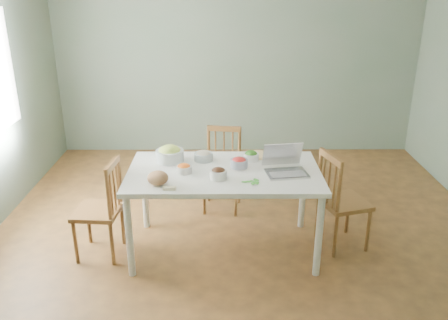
{
  "coord_description": "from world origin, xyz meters",
  "views": [
    {
      "loc": [
        -0.2,
        -3.99,
        2.4
      ],
      "look_at": [
        -0.19,
        -0.19,
        0.9
      ],
      "focal_mm": 37.53,
      "sensor_mm": 36.0,
      "label": 1
    }
  ],
  "objects_px": {
    "laptop": "(287,162)",
    "dining_table": "(224,211)",
    "chair_right": "(344,200)",
    "chair_far": "(222,171)",
    "chair_left": "(97,209)",
    "bowl_squash": "(170,154)",
    "bread_boule": "(158,178)"
  },
  "relations": [
    {
      "from": "laptop",
      "to": "dining_table",
      "type": "bearing_deg",
      "value": 162.31
    },
    {
      "from": "chair_right",
      "to": "laptop",
      "type": "bearing_deg",
      "value": 88.99
    },
    {
      "from": "dining_table",
      "to": "chair_far",
      "type": "relative_size",
      "value": 1.9
    },
    {
      "from": "chair_left",
      "to": "bowl_squash",
      "type": "relative_size",
      "value": 3.56
    },
    {
      "from": "dining_table",
      "to": "laptop",
      "type": "relative_size",
      "value": 4.83
    },
    {
      "from": "chair_left",
      "to": "bowl_squash",
      "type": "xyz_separation_m",
      "value": [
        0.64,
        0.3,
        0.41
      ]
    },
    {
      "from": "bread_boule",
      "to": "bowl_squash",
      "type": "distance_m",
      "value": 0.51
    },
    {
      "from": "bowl_squash",
      "to": "chair_left",
      "type": "bearing_deg",
      "value": -154.95
    },
    {
      "from": "laptop",
      "to": "chair_left",
      "type": "bearing_deg",
      "value": 170.89
    },
    {
      "from": "chair_left",
      "to": "laptop",
      "type": "xyz_separation_m",
      "value": [
        1.68,
        -0.01,
        0.46
      ]
    },
    {
      "from": "dining_table",
      "to": "bowl_squash",
      "type": "distance_m",
      "value": 0.72
    },
    {
      "from": "chair_far",
      "to": "bread_boule",
      "type": "relative_size",
      "value": 5.15
    },
    {
      "from": "chair_left",
      "to": "chair_right",
      "type": "xyz_separation_m",
      "value": [
        2.25,
        0.15,
        0.01
      ]
    },
    {
      "from": "chair_right",
      "to": "bread_boule",
      "type": "bearing_deg",
      "value": 85.67
    },
    {
      "from": "chair_right",
      "to": "chair_far",
      "type": "bearing_deg",
      "value": 39.99
    },
    {
      "from": "chair_left",
      "to": "bowl_squash",
      "type": "bearing_deg",
      "value": 119.13
    },
    {
      "from": "chair_far",
      "to": "bread_boule",
      "type": "distance_m",
      "value": 1.29
    },
    {
      "from": "bread_boule",
      "to": "laptop",
      "type": "height_order",
      "value": "laptop"
    },
    {
      "from": "chair_left",
      "to": "chair_right",
      "type": "height_order",
      "value": "chair_right"
    },
    {
      "from": "chair_right",
      "to": "laptop",
      "type": "relative_size",
      "value": 2.67
    },
    {
      "from": "dining_table",
      "to": "bread_boule",
      "type": "xyz_separation_m",
      "value": [
        -0.54,
        -0.29,
        0.45
      ]
    },
    {
      "from": "bread_boule",
      "to": "bowl_squash",
      "type": "xyz_separation_m",
      "value": [
        0.05,
        0.51,
        0.02
      ]
    },
    {
      "from": "chair_left",
      "to": "bread_boule",
      "type": "height_order",
      "value": "chair_left"
    },
    {
      "from": "chair_far",
      "to": "chair_left",
      "type": "bearing_deg",
      "value": -133.13
    },
    {
      "from": "dining_table",
      "to": "bowl_squash",
      "type": "xyz_separation_m",
      "value": [
        -0.5,
        0.22,
        0.47
      ]
    },
    {
      "from": "bread_boule",
      "to": "laptop",
      "type": "distance_m",
      "value": 1.11
    },
    {
      "from": "dining_table",
      "to": "chair_far",
      "type": "distance_m",
      "value": 0.82
    },
    {
      "from": "dining_table",
      "to": "chair_left",
      "type": "xyz_separation_m",
      "value": [
        -1.13,
        -0.07,
        0.06
      ]
    },
    {
      "from": "dining_table",
      "to": "chair_far",
      "type": "bearing_deg",
      "value": 91.42
    },
    {
      "from": "chair_left",
      "to": "chair_right",
      "type": "bearing_deg",
      "value": 97.84
    },
    {
      "from": "chair_far",
      "to": "chair_right",
      "type": "relative_size",
      "value": 0.96
    },
    {
      "from": "chair_far",
      "to": "laptop",
      "type": "relative_size",
      "value": 2.55
    }
  ]
}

